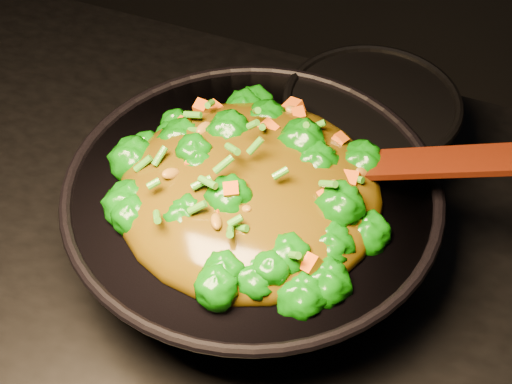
% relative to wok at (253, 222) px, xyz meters
% --- Properties ---
extents(wok, '(0.44, 0.44, 0.11)m').
position_rel_wok_xyz_m(wok, '(0.00, 0.00, 0.00)').
color(wok, black).
rests_on(wok, stovetop).
extents(stir_fry, '(0.30, 0.30, 0.09)m').
position_rel_wok_xyz_m(stir_fry, '(0.00, -0.01, 0.10)').
color(stir_fry, '#0C6207').
rests_on(stir_fry, wok).
extents(spatula, '(0.25, 0.05, 0.10)m').
position_rel_wok_xyz_m(spatula, '(0.15, 0.06, 0.10)').
color(spatula, '#3C1605').
rests_on(spatula, wok).
extents(back_pot, '(0.26, 0.26, 0.11)m').
position_rel_wok_xyz_m(back_pot, '(0.08, 0.18, 0.00)').
color(back_pot, black).
rests_on(back_pot, stovetop).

